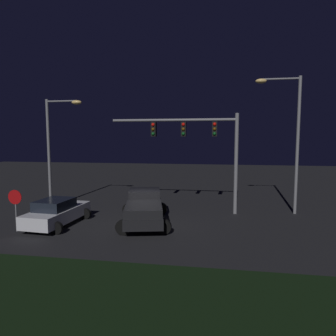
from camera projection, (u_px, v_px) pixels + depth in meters
The scene contains 8 objects.
ground_plane at pixel (145, 224), 17.14m from camera, with size 80.00×80.00×0.00m, color black.
grass_median at pixel (80, 301), 8.95m from camera, with size 25.56×5.66×0.10m, color black.
pickup_truck at pixel (144, 206), 17.28m from camera, with size 3.65×5.70×1.80m.
car_sedan at pixel (57, 212), 16.89m from camera, with size 2.68×4.51×1.51m.
traffic_signal_gantry at pixel (198, 138), 19.43m from camera, with size 8.32×0.56×6.50m.
street_lamp_left at pixel (56, 139), 20.95m from camera, with size 2.66×0.44×7.61m.
street_lamp_right at pixel (289, 129), 19.08m from camera, with size 2.83×0.44×8.80m.
stop_sign at pixel (15, 202), 15.64m from camera, with size 0.76×0.08×2.23m.
Camera 1 is at (3.97, -16.31, 4.92)m, focal length 31.95 mm.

